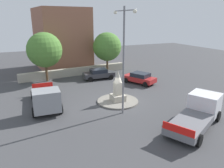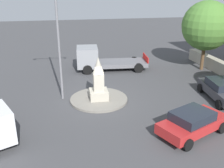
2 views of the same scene
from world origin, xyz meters
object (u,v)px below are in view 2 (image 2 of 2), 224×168
(car_dark_grey_approaching, at_px, (221,90))
(monument, at_px, (99,82))
(streetlamp, at_px, (57,24))
(car_red_waiting, at_px, (193,122))
(tree_near_wall, at_px, (207,26))
(truck_grey_passing, at_px, (100,59))

(car_dark_grey_approaching, bearing_deg, monument, 171.56)
(streetlamp, xyz_separation_m, car_red_waiting, (6.98, -5.93, -4.52))
(streetlamp, xyz_separation_m, tree_near_wall, (12.82, 4.51, -1.20))
(car_dark_grey_approaching, bearing_deg, streetlamp, 169.75)
(monument, distance_m, truck_grey_passing, 6.70)
(streetlamp, relative_size, truck_grey_passing, 1.34)
(streetlamp, height_order, car_dark_grey_approaching, streetlamp)
(monument, relative_size, streetlamp, 0.34)
(streetlamp, distance_m, tree_near_wall, 13.64)
(streetlamp, bearing_deg, tree_near_wall, 19.40)
(car_dark_grey_approaching, bearing_deg, tree_near_wall, 73.88)
(car_red_waiting, xyz_separation_m, car_dark_grey_approaching, (3.96, 3.95, 0.01))
(car_red_waiting, height_order, tree_near_wall, tree_near_wall)
(monument, xyz_separation_m, car_red_waiting, (4.48, -5.20, -0.61))
(streetlamp, distance_m, truck_grey_passing, 8.03)
(car_red_waiting, xyz_separation_m, tree_near_wall, (5.83, 10.44, 3.33))
(monument, bearing_deg, car_red_waiting, -49.25)
(monument, distance_m, tree_near_wall, 11.88)
(car_dark_grey_approaching, bearing_deg, truck_grey_passing, 133.61)
(car_dark_grey_approaching, height_order, truck_grey_passing, truck_grey_passing)
(monument, height_order, car_red_waiting, monument)
(car_red_waiting, distance_m, tree_near_wall, 12.41)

